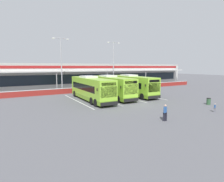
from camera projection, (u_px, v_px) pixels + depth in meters
ground_plane at (134, 104)px, 25.62m from camera, size 200.00×200.00×0.00m
terminal_building at (73, 75)px, 48.34m from camera, size 70.00×13.00×6.00m
red_barrier_wall at (92, 89)px, 38.01m from camera, size 60.00×0.40×1.10m
coach_bus_leftmost at (91, 89)px, 28.08m from camera, size 3.09×12.20×3.78m
coach_bus_left_centre at (111, 87)px, 30.70m from camera, size 3.09×12.20×3.78m
coach_bus_centre at (132, 86)px, 33.06m from camera, size 3.09×12.20×3.78m
bay_stripe_far_west at (77, 101)px, 27.66m from camera, size 0.14×13.00×0.01m
bay_stripe_west at (101, 99)px, 29.74m from camera, size 0.14×13.00×0.01m
bay_stripe_mid_west at (123, 97)px, 31.82m from camera, size 0.14×13.00×0.01m
bay_stripe_centre at (141, 95)px, 33.89m from camera, size 0.14×13.00×0.01m
pedestrian_in_dark_coat at (165, 112)px, 17.39m from camera, size 0.53×0.34×1.62m
pedestrian_child at (215, 108)px, 20.84m from camera, size 0.33×0.20×1.00m
lamp_post_west at (61, 61)px, 36.39m from camera, size 3.24×0.28×11.00m
lamp_post_centre at (113, 62)px, 42.38m from camera, size 3.24×0.28×11.00m
litter_bin at (209, 101)px, 24.98m from camera, size 0.54×0.54×0.93m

